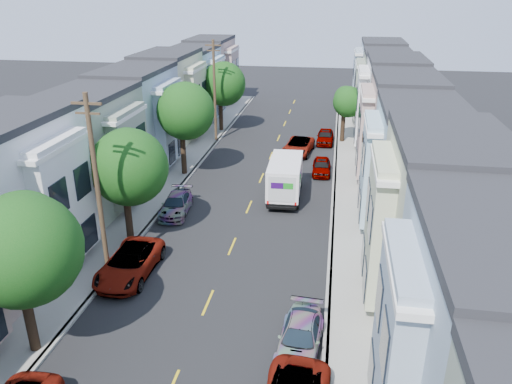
# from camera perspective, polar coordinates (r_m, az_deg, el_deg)

# --- Properties ---
(ground) EXTENTS (160.00, 160.00, 0.00)m
(ground) POSITION_cam_1_polar(r_m,az_deg,el_deg) (26.15, -5.51, -12.48)
(ground) COLOR black
(ground) RESTS_ON ground
(road_slab) EXTENTS (12.00, 70.00, 0.02)m
(road_slab) POSITION_cam_1_polar(r_m,az_deg,el_deg) (39.08, -0.04, 0.06)
(road_slab) COLOR black
(road_slab) RESTS_ON ground
(curb_left) EXTENTS (0.30, 70.00, 0.15)m
(curb_left) POSITION_cam_1_polar(r_m,az_deg,el_deg) (40.40, -8.54, 0.67)
(curb_left) COLOR gray
(curb_left) RESTS_ON ground
(curb_right) EXTENTS (0.30, 70.00, 0.15)m
(curb_right) POSITION_cam_1_polar(r_m,az_deg,el_deg) (38.61, 8.85, -0.41)
(curb_right) COLOR gray
(curb_right) RESTS_ON ground
(sidewalk_left) EXTENTS (2.60, 70.00, 0.15)m
(sidewalk_left) POSITION_cam_1_polar(r_m,az_deg,el_deg) (40.81, -10.28, 0.78)
(sidewalk_left) COLOR gray
(sidewalk_left) RESTS_ON ground
(sidewalk_right) EXTENTS (2.60, 70.00, 0.15)m
(sidewalk_right) POSITION_cam_1_polar(r_m,az_deg,el_deg) (38.64, 10.78, -0.53)
(sidewalk_right) COLOR gray
(sidewalk_right) RESTS_ON ground
(centerline) EXTENTS (0.12, 70.00, 0.01)m
(centerline) POSITION_cam_1_polar(r_m,az_deg,el_deg) (39.08, -0.04, 0.04)
(centerline) COLOR gold
(centerline) RESTS_ON ground
(townhouse_row_left) EXTENTS (5.00, 70.00, 8.50)m
(townhouse_row_left) POSITION_cam_1_polar(r_m,az_deg,el_deg) (42.22, -15.15, 0.98)
(townhouse_row_left) COLOR #A5C5D4
(townhouse_row_left) RESTS_ON ground
(townhouse_row_right) EXTENTS (5.00, 70.00, 8.50)m
(townhouse_row_right) POSITION_cam_1_polar(r_m,az_deg,el_deg) (39.00, 16.35, -0.97)
(townhouse_row_right) COLOR #A5C5D4
(townhouse_row_right) RESTS_ON ground
(tree_b) EXTENTS (4.70, 4.70, 7.46)m
(tree_b) POSITION_cam_1_polar(r_m,az_deg,el_deg) (22.31, -25.18, -6.08)
(tree_b) COLOR black
(tree_b) RESTS_ON ground
(tree_c) EXTENTS (4.70, 4.70, 7.22)m
(tree_c) POSITION_cam_1_polar(r_m,az_deg,el_deg) (30.93, -14.45, 2.74)
(tree_c) COLOR black
(tree_c) RESTS_ON ground
(tree_d) EXTENTS (4.70, 4.70, 7.89)m
(tree_d) POSITION_cam_1_polar(r_m,az_deg,el_deg) (41.35, -8.17, 9.11)
(tree_d) COLOR black
(tree_d) RESTS_ON ground
(tree_e) EXTENTS (4.70, 4.70, 7.57)m
(tree_e) POSITION_cam_1_polar(r_m,az_deg,el_deg) (54.61, -3.81, 12.21)
(tree_e) COLOR black
(tree_e) RESTS_ON ground
(tree_far_r) EXTENTS (3.10, 3.10, 5.76)m
(tree_far_r) POSITION_cam_1_polar(r_m,az_deg,el_deg) (51.34, 10.40, 10.04)
(tree_far_r) COLOR black
(tree_far_r) RESTS_ON ground
(utility_pole_near) EXTENTS (1.60, 0.26, 10.00)m
(utility_pole_near) POSITION_cam_1_polar(r_m,az_deg,el_deg) (27.49, -17.67, 0.53)
(utility_pole_near) COLOR #42301E
(utility_pole_near) RESTS_ON ground
(utility_pole_far) EXTENTS (1.60, 0.26, 10.00)m
(utility_pole_far) POSITION_cam_1_polar(r_m,az_deg,el_deg) (51.07, -4.75, 11.41)
(utility_pole_far) COLOR #42301E
(utility_pole_far) RESTS_ON ground
(fedex_truck) EXTENTS (2.37, 6.16, 2.96)m
(fedex_truck) POSITION_cam_1_polar(r_m,az_deg,el_deg) (37.61, 3.35, 1.78)
(fedex_truck) COLOR white
(fedex_truck) RESTS_ON ground
(lead_sedan) EXTENTS (3.08, 5.55, 1.47)m
(lead_sedan) POSITION_cam_1_polar(r_m,az_deg,el_deg) (47.97, 4.85, 5.22)
(lead_sedan) COLOR black
(lead_sedan) RESTS_ON ground
(parked_left_c) EXTENTS (2.54, 5.45, 1.51)m
(parked_left_c) POSITION_cam_1_polar(r_m,az_deg,el_deg) (28.69, -14.23, -7.90)
(parked_left_c) COLOR gray
(parked_left_c) RESTS_ON ground
(parked_left_d) EXTENTS (2.23, 4.52, 1.31)m
(parked_left_d) POSITION_cam_1_polar(r_m,az_deg,el_deg) (35.63, -9.11, -1.43)
(parked_left_d) COLOR #641F09
(parked_left_d) RESTS_ON ground
(parked_right_b) EXTENTS (2.11, 4.45, 1.30)m
(parked_right_b) POSITION_cam_1_polar(r_m,az_deg,el_deg) (22.90, 5.05, -16.25)
(parked_right_b) COLOR white
(parked_right_b) RESTS_ON ground
(parked_right_c) EXTENTS (1.61, 4.02, 1.29)m
(parked_right_c) POSITION_cam_1_polar(r_m,az_deg,el_deg) (42.99, 7.49, 2.91)
(parked_right_c) COLOR black
(parked_right_c) RESTS_ON ground
(parked_right_d) EXTENTS (1.71, 4.33, 1.40)m
(parked_right_d) POSITION_cam_1_polar(r_m,az_deg,el_deg) (51.59, 7.91, 6.29)
(parked_right_d) COLOR #0E193C
(parked_right_d) RESTS_ON ground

